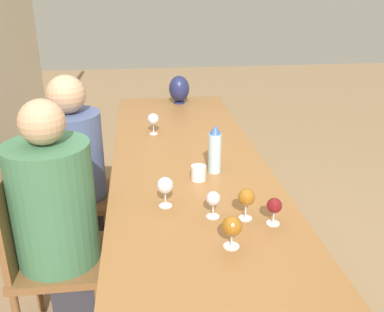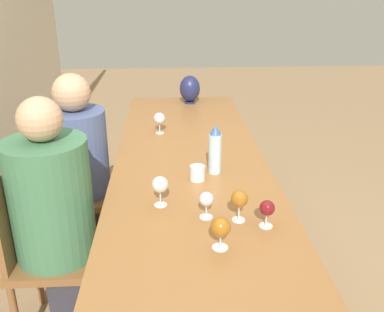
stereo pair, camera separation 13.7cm
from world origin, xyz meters
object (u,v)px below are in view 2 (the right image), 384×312
object	(u,v)px
wine_glass_1	(206,200)
wine_glass_5	(221,228)
wine_glass_4	(239,199)
wine_glass_0	(159,119)
water_bottle	(215,150)
water_tumbler	(197,173)
chair_far	(71,187)
vase	(190,89)
wine_glass_2	(160,185)
person_near	(57,217)
wine_glass_3	(267,209)
chair_near	(43,247)
person_far	(82,165)

from	to	relation	value
wine_glass_1	wine_glass_5	bearing A→B (deg)	-171.77
wine_glass_4	wine_glass_5	size ratio (longest dim) A/B	1.07
wine_glass_0	water_bottle	bearing A→B (deg)	-155.27
water_tumbler	chair_far	distance (m)	0.96
vase	wine_glass_2	distance (m)	1.82
wine_glass_1	wine_glass_0	bearing A→B (deg)	10.83
wine_glass_5	wine_glass_2	bearing A→B (deg)	33.42
water_bottle	wine_glass_1	size ratio (longest dim) A/B	2.17
wine_glass_1	person_near	world-z (taller)	person_near
wine_glass_1	wine_glass_2	bearing A→B (deg)	58.70
wine_glass_0	wine_glass_3	distance (m)	1.34
vase	wine_glass_4	world-z (taller)	vase
water_bottle	person_near	size ratio (longest dim) A/B	0.21
chair_near	person_near	world-z (taller)	person_near
wine_glass_2	person_far	bearing A→B (deg)	34.94
water_tumbler	chair_far	xyz separation A→B (m)	(0.46, 0.79, -0.29)
wine_glass_3	chair_far	xyz separation A→B (m)	(0.95, 1.06, -0.34)
wine_glass_4	vase	bearing A→B (deg)	3.22
wine_glass_0	wine_glass_5	size ratio (longest dim) A/B	1.08
wine_glass_1	person_far	bearing A→B (deg)	39.94
wine_glass_1	chair_near	xyz separation A→B (m)	(0.18, 0.80, -0.34)
water_tumbler	chair_near	size ratio (longest dim) A/B	0.09
wine_glass_3	chair_near	bearing A→B (deg)	75.42
wine_glass_1	vase	bearing A→B (deg)	-0.93
wine_glass_0	wine_glass_2	size ratio (longest dim) A/B	1.00
wine_glass_5	chair_far	world-z (taller)	chair_far
chair_far	wine_glass_4	bearing A→B (deg)	-133.24
wine_glass_0	wine_glass_4	world-z (taller)	wine_glass_0
water_tumbler	wine_glass_0	bearing A→B (deg)	15.30
vase	wine_glass_0	distance (m)	0.82
water_bottle	person_far	world-z (taller)	person_far
vase	person_near	bearing A→B (deg)	156.87
water_bottle	water_tumbler	world-z (taller)	water_bottle
vase	wine_glass_4	xyz separation A→B (m)	(-1.97, -0.11, -0.02)
wine_glass_1	wine_glass_3	distance (m)	0.27
person_near	wine_glass_5	bearing A→B (deg)	-119.42
wine_glass_2	person_far	size ratio (longest dim) A/B	0.12
person_near	person_far	world-z (taller)	person_near
wine_glass_0	wine_glass_5	world-z (taller)	wine_glass_0
wine_glass_0	person_far	xyz separation A→B (m)	(-0.30, 0.50, -0.20)
wine_glass_5	person_near	xyz separation A→B (m)	(0.42, 0.75, -0.18)
person_far	wine_glass_2	bearing A→B (deg)	-145.06
water_bottle	chair_near	size ratio (longest dim) A/B	0.29
wine_glass_2	chair_near	size ratio (longest dim) A/B	0.16
vase	wine_glass_0	bearing A→B (deg)	161.97
wine_glass_3	wine_glass_5	xyz separation A→B (m)	(-0.15, 0.22, 0.01)
vase	person_far	xyz separation A→B (m)	(-1.08, 0.75, -0.22)
chair_near	person_near	distance (m)	0.19
vase	wine_glass_5	size ratio (longest dim) A/B	1.74
wine_glass_2	vase	bearing A→B (deg)	-7.48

